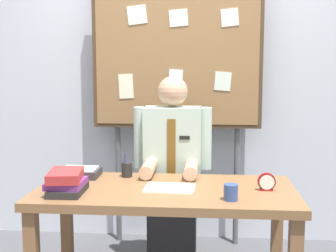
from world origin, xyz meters
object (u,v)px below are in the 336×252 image
(book_stack, at_px, (66,182))
(paper_tray, at_px, (79,172))
(person, at_px, (173,180))
(desk, at_px, (166,203))
(coffee_mug, at_px, (231,192))
(pen_holder, at_px, (127,169))
(open_notebook, at_px, (170,188))
(desk_clock, at_px, (267,183))
(bulletin_board, at_px, (177,54))

(book_stack, bearing_deg, paper_tray, 95.19)
(person, relative_size, paper_tray, 5.31)
(desk, bearing_deg, person, 90.00)
(coffee_mug, xyz_separation_m, pen_holder, (-0.65, 0.47, 0.00))
(coffee_mug, bearing_deg, pen_holder, 143.88)
(book_stack, bearing_deg, coffee_mug, -3.60)
(book_stack, distance_m, open_notebook, 0.60)
(open_notebook, xyz_separation_m, desk_clock, (0.56, 0.01, 0.04))
(person, bearing_deg, bulletin_board, 90.01)
(desk, xyz_separation_m, bulletin_board, (-0.00, 0.98, 0.90))
(book_stack, xyz_separation_m, coffee_mug, (0.92, -0.06, -0.02))
(person, height_order, bulletin_board, bulletin_board)
(person, height_order, paper_tray, person)
(bulletin_board, bearing_deg, coffee_mug, -72.70)
(desk_clock, height_order, coffee_mug, desk_clock)
(person, xyz_separation_m, book_stack, (-0.55, -0.71, 0.15))
(desk, height_order, coffee_mug, coffee_mug)
(person, bearing_deg, coffee_mug, -64.04)
(book_stack, height_order, paper_tray, book_stack)
(desk, height_order, pen_holder, pen_holder)
(bulletin_board, bearing_deg, desk, -90.00)
(bulletin_board, xyz_separation_m, coffee_mug, (0.37, -1.20, -0.77))
(open_notebook, distance_m, pen_holder, 0.41)
(book_stack, height_order, desk_clock, book_stack)
(bulletin_board, bearing_deg, desk_clock, -59.09)
(person, bearing_deg, desk, -90.00)
(person, height_order, book_stack, person)
(bulletin_board, xyz_separation_m, desk_clock, (0.59, -0.99, -0.76))
(bulletin_board, relative_size, paper_tray, 8.37)
(person, distance_m, book_stack, 0.91)
(desk_clock, relative_size, paper_tray, 0.40)
(desk, relative_size, paper_tray, 5.90)
(bulletin_board, bearing_deg, person, -89.99)
(desk_clock, relative_size, pen_holder, 0.65)
(open_notebook, xyz_separation_m, paper_tray, (-0.61, 0.25, 0.02))
(person, bearing_deg, open_notebook, -87.33)
(desk, height_order, person, person)
(desk_clock, xyz_separation_m, paper_tray, (-1.18, 0.24, -0.02))
(person, xyz_separation_m, desk_clock, (0.59, -0.55, 0.14))
(bulletin_board, relative_size, open_notebook, 7.47)
(paper_tray, bearing_deg, book_stack, -84.81)
(paper_tray, bearing_deg, open_notebook, -22.47)
(desk_clock, bearing_deg, book_stack, -172.41)
(pen_holder, bearing_deg, book_stack, -123.34)
(desk, bearing_deg, pen_holder, 137.03)
(bulletin_board, bearing_deg, pen_holder, -111.07)
(paper_tray, bearing_deg, person, 28.23)
(person, bearing_deg, paper_tray, -151.77)
(desk, height_order, open_notebook, open_notebook)
(person, distance_m, paper_tray, 0.68)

